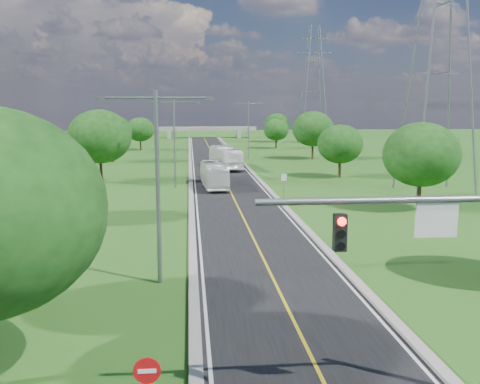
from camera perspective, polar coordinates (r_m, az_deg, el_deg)
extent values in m
plane|color=#235217|center=(75.93, -2.10, 2.22)|extent=(260.00, 260.00, 0.00)
cube|color=black|center=(81.88, -2.35, 2.74)|extent=(8.00, 150.00, 0.06)
cube|color=gray|center=(81.75, -5.33, 2.76)|extent=(0.50, 150.00, 0.22)
cube|color=gray|center=(82.21, 0.61, 2.83)|extent=(0.50, 150.00, 0.22)
cylinder|color=slate|center=(15.66, 17.05, -0.81)|extent=(8.40, 0.20, 0.20)
cube|color=black|center=(15.25, 10.61, -4.28)|extent=(0.35, 0.28, 1.05)
cylinder|color=#FF140C|center=(15.03, 10.81, -3.12)|extent=(0.24, 0.06, 0.24)
cube|color=white|center=(16.18, 20.23, -2.83)|extent=(1.25, 0.06, 1.00)
cylinder|color=#B20F0F|center=(15.50, -9.88, -18.27)|extent=(0.76, 0.05, 0.76)
cube|color=white|center=(15.47, -9.89, -18.32)|extent=(0.50, 0.02, 0.12)
cylinder|color=slate|center=(54.69, 4.70, 0.74)|extent=(0.08, 0.08, 2.40)
cube|color=white|center=(54.55, 4.71, 1.56)|extent=(0.55, 0.04, 0.70)
cube|color=gray|center=(155.56, -7.55, 6.08)|extent=(1.20, 3.00, 2.00)
cube|color=gray|center=(156.12, -0.15, 6.17)|extent=(1.20, 3.00, 2.00)
cube|color=gray|center=(155.45, -3.85, 6.73)|extent=(30.00, 3.00, 1.20)
cylinder|color=slate|center=(27.62, -8.76, 0.31)|extent=(0.22, 0.22, 10.00)
cylinder|color=slate|center=(27.42, -11.96, 9.81)|extent=(2.80, 0.12, 0.12)
cylinder|color=slate|center=(27.25, -6.02, 9.96)|extent=(2.80, 0.12, 0.12)
cube|color=slate|center=(27.59, -14.68, 9.60)|extent=(0.50, 0.25, 0.18)
cube|color=slate|center=(27.27, -3.24, 9.89)|extent=(0.50, 0.25, 0.18)
cylinder|color=slate|center=(60.41, -7.00, 5.12)|extent=(0.22, 0.22, 10.00)
cylinder|color=slate|center=(60.32, -8.44, 9.46)|extent=(2.80, 0.12, 0.12)
cylinder|color=slate|center=(60.25, -5.74, 9.51)|extent=(2.80, 0.12, 0.12)
cube|color=slate|center=(60.40, -9.68, 9.38)|extent=(0.50, 0.25, 0.18)
cube|color=slate|center=(60.26, -4.48, 9.48)|extent=(0.50, 0.25, 0.18)
cylinder|color=slate|center=(93.91, 0.91, 6.62)|extent=(0.22, 0.22, 10.00)
cylinder|color=slate|center=(93.68, 0.06, 9.43)|extent=(2.80, 0.12, 0.12)
cylinder|color=slate|center=(93.99, 1.78, 9.42)|extent=(2.80, 0.12, 0.12)
cube|color=slate|center=(93.56, -0.75, 9.40)|extent=(0.50, 0.25, 0.18)
cube|color=slate|center=(94.16, 2.57, 9.39)|extent=(0.50, 0.25, 0.18)
cube|color=slate|center=(134.33, 7.90, 14.50)|extent=(9.00, 0.25, 0.25)
cube|color=slate|center=(134.69, 7.94, 15.92)|extent=(7.00, 0.25, 0.25)
cylinder|color=black|center=(45.47, -20.18, -1.34)|extent=(0.36, 0.36, 2.70)
ellipsoid|color=#153C10|center=(45.01, -20.41, 2.80)|extent=(6.30, 6.30, 5.36)
cylinder|color=black|center=(66.54, -14.61, 2.34)|extent=(0.36, 0.36, 3.24)
ellipsoid|color=#153C10|center=(66.21, -14.75, 5.75)|extent=(7.56, 7.56, 6.43)
cylinder|color=black|center=(90.47, -13.48, 4.01)|extent=(0.36, 0.36, 2.88)
ellipsoid|color=#153C10|center=(90.23, -13.56, 6.24)|extent=(6.72, 6.72, 5.71)
cylinder|color=black|center=(113.98, -10.57, 5.03)|extent=(0.36, 0.36, 2.52)
ellipsoid|color=#153C10|center=(113.80, -10.61, 6.58)|extent=(5.88, 5.88, 5.00)
cylinder|color=black|center=(50.22, 18.56, -0.19)|extent=(0.36, 0.36, 2.88)
ellipsoid|color=#153C10|center=(49.80, 18.77, 3.81)|extent=(6.72, 6.72, 5.71)
cylinder|color=black|center=(70.43, 10.57, 2.55)|extent=(0.36, 0.36, 2.52)
ellipsoid|color=#153C10|center=(70.15, 10.64, 5.05)|extent=(5.88, 5.88, 5.00)
cylinder|color=black|center=(94.03, 7.74, 4.42)|extent=(0.36, 0.36, 3.06)
ellipsoid|color=#153C10|center=(93.80, 7.79, 6.70)|extent=(7.14, 7.14, 6.07)
cylinder|color=black|center=(117.06, 3.87, 5.23)|extent=(0.36, 0.36, 2.34)
ellipsoid|color=#153C10|center=(116.89, 3.88, 6.63)|extent=(5.46, 5.46, 4.64)
cylinder|color=black|center=(137.31, 3.97, 5.89)|extent=(0.36, 0.36, 2.70)
ellipsoid|color=#153C10|center=(137.16, 3.98, 7.26)|extent=(6.30, 6.30, 5.36)
imported|color=white|center=(78.77, -1.57, 3.70)|extent=(4.40, 11.87, 3.23)
imported|color=silver|center=(60.61, -2.79, 1.82)|extent=(2.88, 10.08, 2.78)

